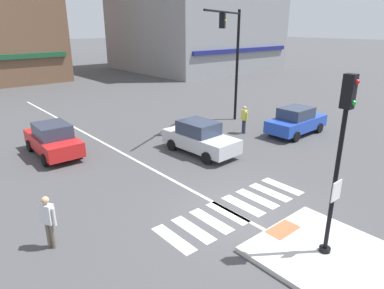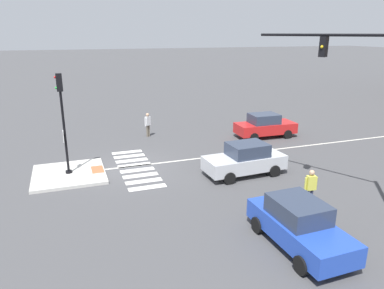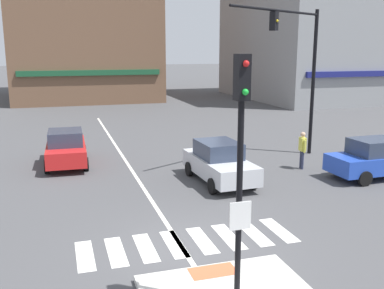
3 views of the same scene
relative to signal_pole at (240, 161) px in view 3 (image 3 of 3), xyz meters
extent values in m
plane|color=#474749|center=(0.00, 3.06, -3.14)|extent=(300.00, 300.00, 0.00)
cube|color=#DB5B38|center=(0.00, 1.42, -2.99)|extent=(1.10, 0.60, 0.01)
cylinder|color=black|center=(0.00, 0.01, -0.86)|extent=(0.12, 0.12, 4.02)
cube|color=white|center=(0.00, -0.07, -1.06)|extent=(0.44, 0.03, 0.56)
cube|color=black|center=(0.00, 0.01, 1.57)|extent=(0.24, 0.28, 0.84)
sphere|color=red|center=(0.00, -0.15, 1.82)|extent=(0.12, 0.12, 0.12)
sphere|color=green|center=(0.00, -0.15, 1.32)|extent=(0.12, 0.12, 0.12)
cube|color=silver|center=(-2.79, 3.42, -3.14)|extent=(0.44, 1.80, 0.01)
cube|color=silver|center=(-1.99, 3.42, -3.14)|extent=(0.44, 1.80, 0.01)
cube|color=silver|center=(-1.20, 3.42, -3.14)|extent=(0.44, 1.80, 0.01)
cube|color=silver|center=(-0.40, 3.42, -3.14)|extent=(0.44, 1.80, 0.01)
cube|color=silver|center=(0.40, 3.42, -3.14)|extent=(0.44, 1.80, 0.01)
cube|color=silver|center=(1.20, 3.42, -3.14)|extent=(0.44, 1.80, 0.01)
cube|color=silver|center=(1.99, 3.42, -3.14)|extent=(0.44, 1.80, 0.01)
cube|color=silver|center=(2.79, 3.42, -3.14)|extent=(0.44, 1.80, 0.01)
cube|color=silver|center=(-0.26, 13.06, -3.14)|extent=(0.14, 28.00, 0.01)
cylinder|color=black|center=(9.01, 11.82, 0.41)|extent=(0.18, 0.18, 7.11)
cylinder|color=black|center=(6.14, 10.30, 3.72)|extent=(5.79, 3.13, 0.11)
cube|color=black|center=(5.86, 10.15, 3.27)|extent=(0.37, 0.39, 0.80)
sphere|color=gold|center=(5.94, 10.00, 3.27)|extent=(0.12, 0.12, 0.12)
cube|color=gray|center=(25.91, 35.67, 4.38)|extent=(18.73, 18.72, 15.04)
cube|color=brown|center=(-0.03, 44.58, 6.15)|extent=(14.60, 18.54, 18.58)
cube|color=#194C2D|center=(-0.03, 35.16, -0.04)|extent=(13.14, 0.30, 0.50)
cube|color=silver|center=(2.81, 8.45, -2.49)|extent=(1.90, 4.18, 0.70)
cube|color=#2D384C|center=(2.81, 8.60, -1.82)|extent=(1.57, 1.97, 0.64)
cylinder|color=black|center=(3.71, 7.22, -2.84)|extent=(0.21, 0.61, 0.60)
cylinder|color=black|center=(2.04, 7.14, -2.84)|extent=(0.21, 0.61, 0.60)
cylinder|color=black|center=(3.58, 9.76, -2.84)|extent=(0.21, 0.61, 0.60)
cylinder|color=black|center=(1.92, 9.68, -2.84)|extent=(0.21, 0.61, 0.60)
cube|color=#2347B7|center=(9.30, 7.15, -2.49)|extent=(4.14, 1.79, 0.70)
cube|color=#2D384C|center=(9.15, 7.15, -1.82)|extent=(1.93, 1.52, 0.64)
cylinder|color=black|center=(8.01, 7.96, -2.84)|extent=(0.60, 0.19, 0.60)
cylinder|color=black|center=(8.05, 6.29, -2.84)|extent=(0.60, 0.19, 0.60)
cube|color=red|center=(-2.96, 13.07, -2.49)|extent=(1.81, 4.15, 0.70)
cube|color=#2D384C|center=(-2.97, 12.92, -1.82)|extent=(1.53, 1.94, 0.64)
cylinder|color=black|center=(-3.76, 14.36, -2.84)|extent=(0.20, 0.60, 0.60)
cylinder|color=black|center=(-2.09, 14.32, -2.84)|extent=(0.20, 0.60, 0.60)
cylinder|color=black|center=(-3.83, 11.82, -2.84)|extent=(0.20, 0.60, 0.60)
cylinder|color=black|center=(-2.16, 11.77, -2.84)|extent=(0.20, 0.60, 0.60)
cylinder|color=#2D334C|center=(7.05, 9.35, -2.73)|extent=(0.12, 0.12, 0.82)
cylinder|color=#2D334C|center=(7.02, 9.19, -2.73)|extent=(0.12, 0.12, 0.82)
cube|color=#DBD64C|center=(7.03, 9.27, -2.02)|extent=(0.27, 0.39, 0.60)
cylinder|color=#DBD64C|center=(7.07, 9.50, -2.07)|extent=(0.09, 0.09, 0.56)
cylinder|color=#DBD64C|center=(7.00, 9.04, -2.07)|extent=(0.09, 0.09, 0.56)
sphere|color=tan|center=(7.03, 9.27, -1.58)|extent=(0.22, 0.22, 0.22)
camera|label=1|loc=(-8.17, -3.77, 3.10)|focal=32.07mm
camera|label=2|loc=(18.24, 0.18, 3.80)|focal=33.94mm
camera|label=3|loc=(-3.23, -7.38, 2.05)|focal=41.05mm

